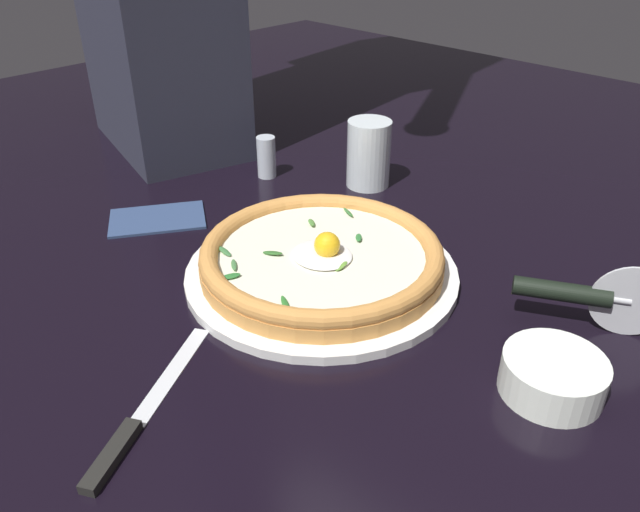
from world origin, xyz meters
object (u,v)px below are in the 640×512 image
(table_knife, at_px, (135,424))
(folded_napkin, at_px, (157,218))
(pizza, at_px, (320,257))
(pepper_shaker, at_px, (266,157))
(side_bowl, at_px, (553,376))
(drinking_glass, at_px, (368,159))
(pizza_cutter, at_px, (584,295))

(table_knife, distance_m, folded_napkin, 0.42)
(pizza, bearing_deg, pepper_shaker, 150.25)
(pepper_shaker, bearing_deg, side_bowl, -14.44)
(drinking_glass, relative_size, folded_napkin, 0.79)
(side_bowl, xyz_separation_m, pepper_shaker, (-0.60, 0.15, 0.02))
(folded_napkin, bearing_deg, pizza, 11.53)
(table_knife, height_order, drinking_glass, drinking_glass)
(side_bowl, distance_m, drinking_glass, 0.52)
(table_knife, height_order, folded_napkin, table_knife)
(table_knife, relative_size, pepper_shaker, 2.97)
(pizza, bearing_deg, folded_napkin, -168.47)
(pizza_cutter, distance_m, folded_napkin, 0.60)
(pizza, relative_size, folded_napkin, 2.21)
(pizza, bearing_deg, pizza_cutter, 24.93)
(folded_napkin, distance_m, pepper_shaker, 0.23)
(drinking_glass, distance_m, pepper_shaker, 0.18)
(drinking_glass, bearing_deg, side_bowl, -28.78)
(folded_napkin, relative_size, pepper_shaker, 1.98)
(folded_napkin, bearing_deg, pizza_cutter, 18.45)
(pizza, distance_m, folded_napkin, 0.29)
(folded_napkin, bearing_deg, table_knife, -35.82)
(pizza, height_order, table_knife, pizza)
(side_bowl, distance_m, pizza_cutter, 0.13)
(table_knife, bearing_deg, drinking_glass, 109.37)
(side_bowl, bearing_deg, pepper_shaker, 165.56)
(pizza, height_order, pepper_shaker, pepper_shaker)
(table_knife, bearing_deg, side_bowl, 51.09)
(table_knife, bearing_deg, pizza, 100.34)
(pepper_shaker, bearing_deg, drinking_glass, 32.73)
(pizza, height_order, folded_napkin, pizza)
(table_knife, distance_m, drinking_glass, 0.60)
(side_bowl, height_order, pepper_shaker, pepper_shaker)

